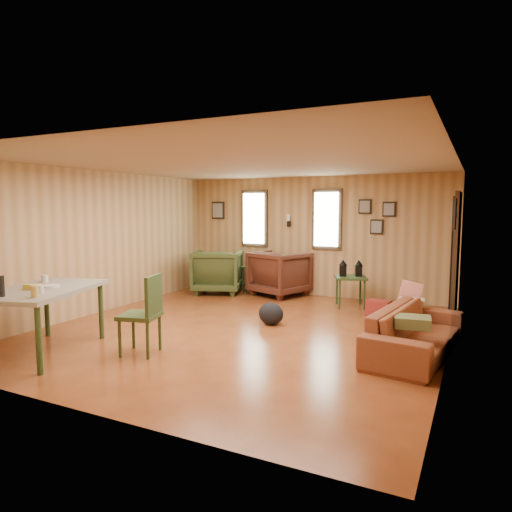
{
  "coord_description": "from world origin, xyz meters",
  "views": [
    {
      "loc": [
        3.03,
        -5.77,
        1.78
      ],
      "look_at": [
        0.0,
        0.4,
        1.05
      ],
      "focal_mm": 32.0,
      "sensor_mm": 36.0,
      "label": 1
    }
  ],
  "objects": [
    {
      "name": "cooler",
      "position": [
        1.6,
        1.73,
        0.13
      ],
      "size": [
        0.4,
        0.31,
        0.27
      ],
      "rotation": [
        0.0,
        0.0,
        -0.12
      ],
      "color": "maroon",
      "rests_on": "ground"
    },
    {
      "name": "room",
      "position": [
        0.17,
        0.27,
        1.21
      ],
      "size": [
        5.54,
        6.04,
        2.44
      ],
      "color": "brown",
      "rests_on": "ground"
    },
    {
      "name": "end_table",
      "position": [
        -1.14,
        2.74,
        0.38
      ],
      "size": [
        0.68,
        0.66,
        0.68
      ],
      "rotation": [
        0.0,
        0.0,
        -0.43
      ],
      "color": "#2D461F",
      "rests_on": "ground"
    },
    {
      "name": "recliner_brown",
      "position": [
        -0.57,
        2.66,
        0.5
      ],
      "size": [
        1.23,
        1.19,
        1.0
      ],
      "primitive_type": "imported",
      "rotation": [
        0.0,
        0.0,
        2.79
      ],
      "color": "#482115",
      "rests_on": "ground"
    },
    {
      "name": "dining_table",
      "position": [
        -1.71,
        -2.04,
        0.74
      ],
      "size": [
        1.39,
        1.8,
        1.04
      ],
      "rotation": [
        0.0,
        0.0,
        0.31
      ],
      "color": "gray",
      "rests_on": "ground"
    },
    {
      "name": "backpack",
      "position": [
        0.23,
        0.44,
        0.17
      ],
      "size": [
        0.48,
        0.43,
        0.34
      ],
      "rotation": [
        0.0,
        0.0,
        -0.43
      ],
      "color": "black",
      "rests_on": "ground"
    },
    {
      "name": "side_table",
      "position": [
        0.99,
        2.24,
        0.58
      ],
      "size": [
        0.7,
        0.7,
        0.86
      ],
      "rotation": [
        0.0,
        0.0,
        0.4
      ],
      "color": "#2D461F",
      "rests_on": "ground"
    },
    {
      "name": "recliner_green",
      "position": [
        -1.86,
        2.36,
        0.49
      ],
      "size": [
        1.22,
        1.19,
        0.99
      ],
      "primitive_type": "imported",
      "rotation": [
        0.0,
        0.0,
        -2.77
      ],
      "color": "#35411D",
      "rests_on": "ground"
    },
    {
      "name": "sofa",
      "position": [
        2.39,
        -0.08,
        0.38
      ],
      "size": [
        0.82,
        2.01,
        0.76
      ],
      "primitive_type": "imported",
      "rotation": [
        0.0,
        0.0,
        1.44
      ],
      "color": "brown",
      "rests_on": "ground"
    },
    {
      "name": "dining_chair",
      "position": [
        -0.56,
        -1.5,
        0.55
      ],
      "size": [
        0.54,
        0.54,
        0.98
      ],
      "rotation": [
        0.0,
        0.0,
        0.26
      ],
      "color": "#35411D",
      "rests_on": "ground"
    },
    {
      "name": "sofa_pillows",
      "position": [
        2.3,
        0.25,
        0.5
      ],
      "size": [
        0.61,
        1.7,
        0.35
      ],
      "rotation": [
        0.0,
        0.0,
        0.14
      ],
      "color": "#525731",
      "rests_on": "sofa"
    }
  ]
}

